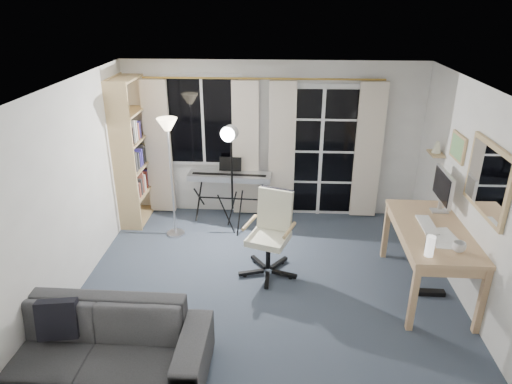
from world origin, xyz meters
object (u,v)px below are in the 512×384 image
keyboard_piano (230,177)px  office_chair (272,225)px  bookshelf (131,153)px  desk (432,236)px  studio_light (230,146)px  torchiere_lamp (169,143)px  monitor (443,188)px  mug (459,246)px  sofa (87,335)px

keyboard_piano → office_chair: 1.56m
bookshelf → desk: 4.39m
studio_light → office_chair: 1.32m
studio_light → torchiere_lamp: bearing=-156.0°
monitor → mug: size_ratio=4.39×
studio_light → monitor: 2.78m
bookshelf → office_chair: 2.63m
keyboard_piano → monitor: 3.05m
studio_light → mug: 3.14m
sofa → torchiere_lamp: bearing=86.6°
office_chair → sofa: bearing=-112.4°
keyboard_piano → office_chair: size_ratio=1.20×
bookshelf → torchiere_lamp: 1.00m
office_chair → mug: 2.13m
sofa → studio_light: bearing=70.7°
keyboard_piano → desk: 3.07m
keyboard_piano → mug: (2.62, -2.26, 0.20)m
office_chair → desk: office_chair is taller
torchiere_lamp → monitor: 3.56m
office_chair → bookshelf: bearing=166.2°
studio_light → monitor: bearing=-0.3°
desk → keyboard_piano: bearing=145.8°
bookshelf → studio_light: bookshelf is taller
torchiere_lamp → office_chair: 1.83m
bookshelf → mug: bearing=-28.3°
bookshelf → keyboard_piano: size_ratio=1.73×
bookshelf → sofa: size_ratio=1.01×
studio_light → desk: studio_light is taller
keyboard_piano → mug: size_ratio=9.39×
keyboard_piano → mug: bearing=-37.9°
desk → sofa: 3.79m
monitor → mug: 0.99m
bookshelf → studio_light: (1.56, -0.48, 0.30)m
office_chair → monitor: bearing=21.8°
torchiere_lamp → monitor: torchiere_lamp is taller
bookshelf → torchiere_lamp: size_ratio=1.26×
mug → sofa: mug is taller
torchiere_lamp → keyboard_piano: size_ratio=1.37×
studio_light → office_chair: studio_light is taller
monitor → sofa: monitor is taller
studio_light → monitor: studio_light is taller
mug → sofa: size_ratio=0.06×
bookshelf → desk: size_ratio=1.42×
bookshelf → desk: bearing=-23.2°
torchiere_lamp → sofa: 2.86m
studio_light → office_chair: (0.61, -0.93, -0.72)m
desk → sofa: size_ratio=0.71×
bookshelf → monitor: size_ratio=3.69×
torchiere_lamp → office_chair: (1.43, -0.84, -0.78)m
studio_light → monitor: (2.64, -0.84, -0.20)m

